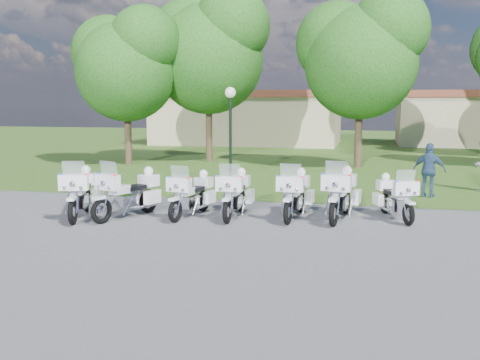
% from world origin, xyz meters
% --- Properties ---
extents(ground, '(100.00, 100.00, 0.00)m').
position_xyz_m(ground, '(0.00, 0.00, 0.00)').
color(ground, '#525257').
rests_on(ground, ground).
extents(grass_lawn, '(100.00, 48.00, 0.01)m').
position_xyz_m(grass_lawn, '(0.00, 27.00, 0.00)').
color(grass_lawn, '#31551A').
rests_on(grass_lawn, ground).
extents(motorcycle_0, '(1.29, 2.39, 1.66)m').
position_xyz_m(motorcycle_0, '(-4.43, -0.45, 0.69)').
color(motorcycle_0, black).
rests_on(motorcycle_0, ground).
extents(motorcycle_1, '(1.34, 2.33, 1.64)m').
position_xyz_m(motorcycle_1, '(-3.10, -0.15, 0.69)').
color(motorcycle_1, black).
rests_on(motorcycle_1, ground).
extents(motorcycle_2, '(0.98, 2.22, 1.50)m').
position_xyz_m(motorcycle_2, '(-1.45, 0.39, 0.63)').
color(motorcycle_2, black).
rests_on(motorcycle_2, ground).
extents(motorcycle_3, '(0.78, 2.34, 1.57)m').
position_xyz_m(motorcycle_3, '(-0.25, 0.62, 0.66)').
color(motorcycle_3, black).
rests_on(motorcycle_3, ground).
extents(motorcycle_4, '(0.86, 2.36, 1.58)m').
position_xyz_m(motorcycle_4, '(1.40, 0.89, 0.66)').
color(motorcycle_4, black).
rests_on(motorcycle_4, ground).
extents(motorcycle_5, '(1.02, 2.49, 1.68)m').
position_xyz_m(motorcycle_5, '(2.64, 1.00, 0.70)').
color(motorcycle_5, black).
rests_on(motorcycle_5, ground).
extents(motorcycle_6, '(1.18, 2.04, 1.44)m').
position_xyz_m(motorcycle_6, '(4.06, 1.39, 0.60)').
color(motorcycle_6, black).
rests_on(motorcycle_6, ground).
extents(lamp_post, '(0.44, 0.44, 3.80)m').
position_xyz_m(lamp_post, '(-2.17, 7.46, 2.89)').
color(lamp_post, black).
rests_on(lamp_post, ground).
extents(tree_0, '(5.96, 5.09, 7.95)m').
position_xyz_m(tree_0, '(-8.79, 11.82, 5.26)').
color(tree_0, '#38281C').
rests_on(tree_0, ground).
extents(tree_1, '(6.86, 5.85, 9.15)m').
position_xyz_m(tree_1, '(-5.21, 14.34, 6.05)').
color(tree_1, '#38281C').
rests_on(tree_1, ground).
extents(tree_2, '(6.34, 5.41, 8.45)m').
position_xyz_m(tree_2, '(2.77, 13.28, 5.59)').
color(tree_2, '#38281C').
rests_on(tree_2, ground).
extents(building_west, '(14.56, 8.32, 4.10)m').
position_xyz_m(building_west, '(-6.00, 28.00, 2.07)').
color(building_west, tan).
rests_on(building_west, ground).
extents(building_east, '(11.44, 7.28, 4.10)m').
position_xyz_m(building_east, '(11.00, 30.00, 2.07)').
color(building_east, tan).
rests_on(building_east, ground).
extents(bystander_c, '(1.15, 0.73, 1.82)m').
position_xyz_m(bystander_c, '(5.33, 5.13, 0.91)').
color(bystander_c, '#315076').
rests_on(bystander_c, ground).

